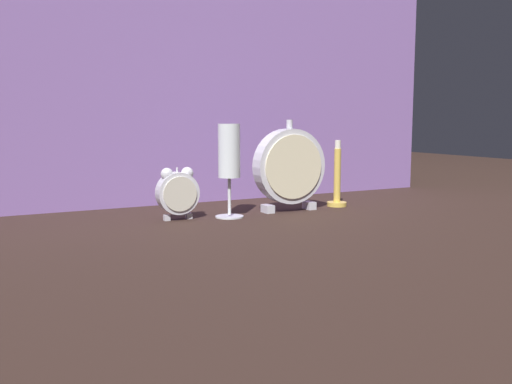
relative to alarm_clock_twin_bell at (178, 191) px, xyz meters
name	(u,v)px	position (x,y,z in m)	size (l,w,h in m)	color
ground_plane	(274,221)	(0.17, -0.11, -0.06)	(4.00, 4.00, 0.00)	black
fabric_backdrop_drape	(211,86)	(0.17, 0.22, 0.23)	(1.33, 0.01, 0.58)	#8460A8
alarm_clock_twin_bell	(178,191)	(0.00, 0.00, 0.00)	(0.09, 0.03, 0.11)	silver
mantel_clock_silver	(290,167)	(0.27, -0.01, 0.04)	(0.17, 0.04, 0.21)	silver
champagne_flute	(229,158)	(0.11, -0.02, 0.07)	(0.06, 0.06, 0.20)	silver
brass_candlestick	(337,184)	(0.41, 0.00, -0.01)	(0.05, 0.05, 0.16)	gold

